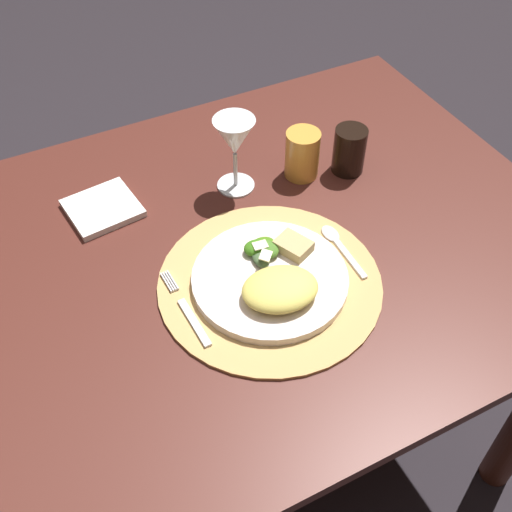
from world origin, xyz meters
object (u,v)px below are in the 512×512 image
object	(u,v)px
fork	(187,311)
napkin	(103,208)
wine_glass	(234,140)
amber_tumbler	(302,154)
dark_tumbler	(349,150)
spoon	(337,242)
dinner_plate	(270,279)
dining_table	(242,301)

from	to	relation	value
fork	napkin	distance (m)	0.30
wine_glass	amber_tumbler	size ratio (longest dim) A/B	1.58
wine_glass	dark_tumbler	size ratio (longest dim) A/B	1.61
dark_tumbler	spoon	bearing A→B (deg)	-127.22
dinner_plate	napkin	world-z (taller)	dinner_plate
wine_glass	dining_table	bearing A→B (deg)	-112.79
dining_table	dinner_plate	distance (m)	0.19
dinner_plate	spoon	xyz separation A→B (m)	(0.14, 0.03, -0.01)
napkin	dark_tumbler	xyz separation A→B (m)	(0.46, -0.10, 0.04)
dark_tumbler	amber_tumbler	bearing A→B (deg)	161.58
dining_table	fork	size ratio (longest dim) A/B	6.94
fork	napkin	bearing A→B (deg)	99.04
napkin	dark_tumbler	world-z (taller)	dark_tumbler
spoon	dark_tumbler	distance (m)	0.21
dinner_plate	dark_tumbler	size ratio (longest dim) A/B	2.75
fork	napkin	size ratio (longest dim) A/B	1.38
spoon	wine_glass	world-z (taller)	wine_glass
dining_table	napkin	world-z (taller)	napkin
amber_tumbler	dark_tumbler	distance (m)	0.09
spoon	dinner_plate	bearing A→B (deg)	-169.90
dining_table	amber_tumbler	world-z (taller)	amber_tumbler
wine_glass	spoon	bearing A→B (deg)	-68.31
wine_glass	napkin	bearing A→B (deg)	169.32
dinner_plate	amber_tumbler	xyz separation A→B (m)	(0.19, 0.22, 0.03)
napkin	fork	bearing A→B (deg)	-80.96
dinner_plate	amber_tumbler	distance (m)	0.29
napkin	dark_tumbler	bearing A→B (deg)	-12.15
spoon	fork	bearing A→B (deg)	-175.41
dinner_plate	napkin	distance (m)	0.35
spoon	amber_tumbler	size ratio (longest dim) A/B	1.44
dinner_plate	fork	size ratio (longest dim) A/B	1.52
dining_table	spoon	distance (m)	0.23
spoon	wine_glass	size ratio (longest dim) A/B	0.91
fork	wine_glass	world-z (taller)	wine_glass
dining_table	napkin	bearing A→B (deg)	133.30
dining_table	dinner_plate	size ratio (longest dim) A/B	4.57
dinner_plate	wine_glass	bearing A→B (deg)	77.08
dining_table	wine_glass	bearing A→B (deg)	67.21
spoon	dark_tumbler	xyz separation A→B (m)	(0.13, 0.17, 0.04)
fork	wine_glass	xyz separation A→B (m)	(0.20, 0.24, 0.10)
amber_tumbler	dining_table	bearing A→B (deg)	-146.90
wine_glass	fork	bearing A→B (deg)	-129.38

